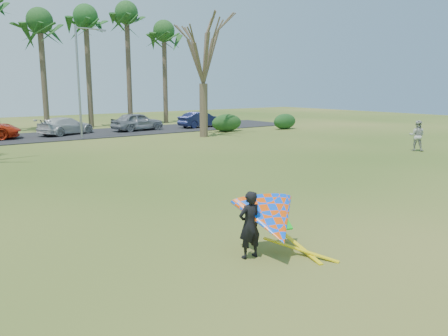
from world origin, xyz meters
TOP-DOWN VIEW (x-y plane):
  - ground at (0.00, 0.00)m, footprint 100.00×100.00m
  - parking_strip at (0.00, 25.00)m, footprint 46.00×7.00m
  - palm_6 at (2.00, 31.00)m, footprint 4.84×4.84m
  - palm_7 at (6.00, 31.00)m, footprint 4.84×4.84m
  - palm_8 at (10.00, 31.00)m, footprint 4.84×4.84m
  - palm_9 at (14.00, 31.00)m, footprint 4.84×4.84m
  - bare_tree_right at (10.00, 18.00)m, footprint 6.27×6.27m
  - streetlight at (2.16, 22.00)m, footprint 2.28×0.18m
  - hedge_near at (13.76, 20.08)m, footprint 2.94×1.33m
  - hedge_far at (19.25, 18.71)m, footprint 2.47×1.16m
  - car_3 at (1.93, 25.34)m, footprint 5.01×3.61m
  - car_4 at (7.80, 24.88)m, footprint 4.69×2.36m
  - car_5 at (13.90, 24.25)m, footprint 4.36×1.76m
  - pedestrian_a at (15.98, 4.30)m, footprint 0.99×1.09m
  - kite_flyer at (-2.15, -2.63)m, footprint 2.13×2.39m

SIDE VIEW (x-z plane):
  - ground at x=0.00m, z-range 0.00..0.00m
  - parking_strip at x=0.00m, z-range 0.00..0.06m
  - hedge_far at x=19.25m, z-range 0.00..1.37m
  - car_3 at x=1.93m, z-range 0.06..1.41m
  - hedge_near at x=13.76m, z-range 0.00..1.47m
  - car_5 at x=13.90m, z-range 0.06..1.47m
  - car_4 at x=7.80m, z-range 0.06..1.59m
  - kite_flyer at x=-2.15m, z-range -0.17..1.85m
  - pedestrian_a at x=15.98m, z-range 0.00..1.81m
  - streetlight at x=2.16m, z-range 0.46..8.46m
  - bare_tree_right at x=10.00m, z-range 1.96..11.17m
  - palm_6 at x=2.00m, z-range 3.75..14.59m
  - palm_9 at x=14.00m, z-range 3.75..14.59m
  - palm_7 at x=6.00m, z-range 4.08..15.62m
  - palm_8 at x=10.00m, z-range 4.40..16.64m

